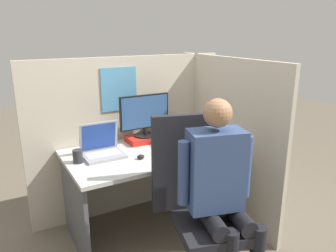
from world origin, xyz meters
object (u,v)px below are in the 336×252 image
Objects in this scene: laptop at (102,149)px; pen_cup at (78,156)px; person at (221,185)px; stapler at (202,131)px; office_chair at (199,202)px; monitor at (145,115)px; paper_box at (145,138)px; carrot_toy at (162,160)px; coffee_mug at (180,131)px.

pen_cup is at bearing -166.72° from laptop.
person is at bearing -53.55° from pen_cup.
stapler is 1.04m from office_chair.
pen_cup reaches higher than stapler.
monitor is 1.00m from office_chair.
stapler is at bearing -8.71° from monitor.
paper_box is 2.28× the size of carrot_toy.
person is 12.74× the size of pen_cup.
paper_box is at bearing 16.85° from pen_cup.
paper_box is 0.51m from carrot_toy.
coffee_mug is at bearing 9.26° from laptop.
carrot_toy is 1.58× the size of coffee_mug.
office_chair is 0.24m from person.
pen_cup is at bearing -174.56° from stapler.
office_chair reaches higher than laptop.
stapler is 0.11× the size of office_chair.
person reaches higher than coffee_mug.
pen_cup reaches higher than paper_box.
coffee_mug is at bearing 162.67° from stapler.
office_chair is at bearing -92.92° from monitor.
stapler is 0.89× the size of carrot_toy.
monitor is 0.71m from pen_cup.
office_chair reaches higher than carrot_toy.
monitor is 1.10m from person.
laptop is 1.03m from person.
office_chair is (-0.60, -0.83, -0.17)m from stapler.
carrot_toy is 1.42× the size of pen_cup.
office_chair is at bearing -82.57° from carrot_toy.
stapler is (0.56, -0.08, 0.00)m from paper_box.
office_chair is at bearing -92.93° from paper_box.
pen_cup is (-1.00, -0.18, 0.01)m from coffee_mug.
stapler reaches higher than paper_box.
office_chair is 1.00m from coffee_mug.
office_chair is at bearing -62.56° from laptop.
paper_box is 1.05× the size of laptop.
pen_cup is (-0.65, -0.20, 0.02)m from paper_box.
monitor is 0.41m from coffee_mug.
monitor is 4.58× the size of pen_cup.
carrot_toy is (0.34, -0.35, -0.03)m from laptop.
monitor is at bearing 17.07° from pen_cup.
laptop is 0.21m from pen_cup.
paper_box is 0.35m from coffee_mug.
laptop reaches higher than stapler.
person is at bearing -90.12° from paper_box.
person reaches higher than stapler.
coffee_mug is at bearing -3.05° from paper_box.
person is at bearing -64.43° from laptop.
office_chair is (0.05, -0.42, -0.16)m from carrot_toy.
pen_cup is at bearing -169.91° from coffee_mug.
stapler is at bearing 5.44° from pen_cup.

